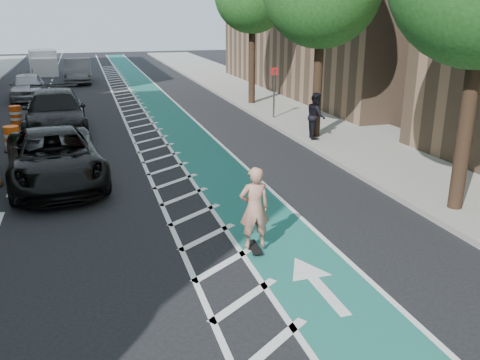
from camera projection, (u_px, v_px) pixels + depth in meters
name	position (u px, v px, depth m)	size (l,w,h in m)	color
ground	(142.00, 246.00, 11.19)	(120.00, 120.00, 0.00)	black
bike_lane	(187.00, 136.00, 21.10)	(2.00, 90.00, 0.01)	#1A5C54
buffer_strip	(150.00, 139.00, 20.69)	(1.40, 90.00, 0.01)	silver
sidewalk_right	(329.00, 125.00, 22.88)	(5.00, 90.00, 0.15)	gray
curb_right	(278.00, 128.00, 22.20)	(0.12, 90.00, 0.16)	gray
sign_post	(274.00, 92.00, 23.77)	(0.35, 0.08, 2.47)	#4C4C4C
skateboard	(254.00, 247.00, 10.93)	(0.25, 0.72, 0.10)	black
skateboarder	(255.00, 208.00, 10.65)	(0.65, 0.43, 1.79)	tan
suv_near	(55.00, 157.00, 15.10)	(2.63, 5.70, 1.59)	black
suv_far	(55.00, 112.00, 21.40)	(2.48, 6.10, 1.77)	black
car_silver	(27.00, 86.00, 29.83)	(1.81, 4.50, 1.53)	#A4A4A9
car_grey	(78.00, 71.00, 37.15)	(1.81, 5.19, 1.71)	#555559
pedestrian	(316.00, 116.00, 19.89)	(0.87, 0.68, 1.80)	black
box_truck	(44.00, 63.00, 42.33)	(2.53, 4.82, 1.93)	white
barrel_b	(13.00, 139.00, 18.68)	(0.69, 0.69, 0.94)	#FD560D
barrel_c	(16.00, 116.00, 23.13)	(0.64, 0.64, 0.88)	#D8450B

